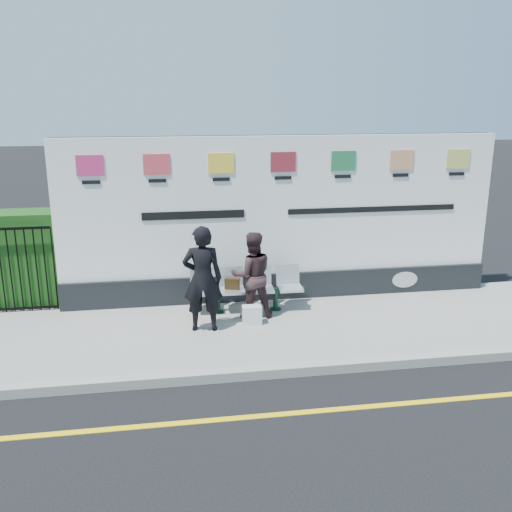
# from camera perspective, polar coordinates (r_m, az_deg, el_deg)

# --- Properties ---
(ground) EXTENTS (80.00, 80.00, 0.00)m
(ground) POSITION_cam_1_polar(r_m,az_deg,el_deg) (7.38, 4.69, -15.35)
(ground) COLOR black
(pavement) EXTENTS (14.00, 3.00, 0.12)m
(pavement) POSITION_cam_1_polar(r_m,az_deg,el_deg) (9.53, 1.12, -7.35)
(pavement) COLOR gray
(pavement) RESTS_ON ground
(kerb) EXTENTS (14.00, 0.18, 0.14)m
(kerb) POSITION_cam_1_polar(r_m,az_deg,el_deg) (8.20, 3.02, -11.37)
(kerb) COLOR gray
(kerb) RESTS_ON ground
(yellow_line) EXTENTS (14.00, 0.10, 0.01)m
(yellow_line) POSITION_cam_1_polar(r_m,az_deg,el_deg) (7.38, 4.69, -15.33)
(yellow_line) COLOR yellow
(yellow_line) RESTS_ON ground
(billboard) EXTENTS (8.00, 0.30, 3.00)m
(billboard) POSITION_cam_1_polar(r_m,az_deg,el_deg) (10.46, 2.55, 2.61)
(billboard) COLOR black
(billboard) RESTS_ON pavement
(bench) EXTENTS (1.97, 0.57, 0.42)m
(bench) POSITION_cam_1_polar(r_m,az_deg,el_deg) (10.08, -0.92, -4.38)
(bench) COLOR silver
(bench) RESTS_ON pavement
(woman_left) EXTENTS (0.67, 0.48, 1.74)m
(woman_left) POSITION_cam_1_polar(r_m,az_deg,el_deg) (9.12, -5.37, -2.28)
(woman_left) COLOR black
(woman_left) RESTS_ON pavement
(woman_right) EXTENTS (0.76, 0.60, 1.50)m
(woman_right) POSITION_cam_1_polar(r_m,az_deg,el_deg) (9.65, -0.41, -1.92)
(woman_right) COLOR #322123
(woman_right) RESTS_ON pavement
(handbag_brown) EXTENTS (0.27, 0.18, 0.20)m
(handbag_brown) POSITION_cam_1_polar(r_m,az_deg,el_deg) (9.95, -2.40, -2.78)
(handbag_brown) COLOR black
(handbag_brown) RESTS_ON bench
(carrier_bag_white) EXTENTS (0.32, 0.19, 0.32)m
(carrier_bag_white) POSITION_cam_1_polar(r_m,az_deg,el_deg) (9.54, -0.42, -5.91)
(carrier_bag_white) COLOR silver
(carrier_bag_white) RESTS_ON pavement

